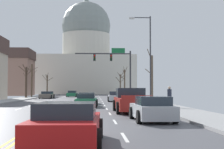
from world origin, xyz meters
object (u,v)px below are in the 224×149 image
Objects in this scene: sedan_near_01 at (87,99)px; sedan_near_04 at (152,109)px; pedestrian_00 at (169,96)px; sedan_near_00 at (116,97)px; sedan_oncoming_00 at (47,95)px; signal_gantry at (115,63)px; bicycle_parked at (145,100)px; pickup_truck_near_03 at (131,101)px; sedan_oncoming_01 at (72,94)px; sedan_near_05 at (67,125)px; sedan_near_02 at (86,101)px; street_lamp_right at (148,52)px.

sedan_near_01 is 1.10× the size of sedan_near_04.
sedan_near_01 is 11.47m from pedestrian_00.
sedan_near_00 reaches higher than sedan_oncoming_00.
signal_gantry is 14.81m from bicycle_parked.
signal_gantry is at bearing -39.45° from sedan_oncoming_00.
sedan_oncoming_01 is at bearing 99.06° from pickup_truck_near_03.
bicycle_parked is (5.86, 23.09, -0.09)m from sedan_near_05.
pickup_truck_near_03 is 3.34× the size of pedestrian_00.
sedan_near_02 is 26.78m from sedan_oncoming_00.
street_lamp_right is at bearing 31.42° from sedan_near_02.
pedestrian_00 is at bearing -54.03° from sedan_near_01.
signal_gantry is 24.24m from pickup_truck_near_03.
street_lamp_right is 4.90m from bicycle_parked.
sedan_near_02 reaches higher than sedan_oncoming_00.
street_lamp_right is 2.10× the size of sedan_near_04.
pedestrian_00 is at bearing -81.62° from signal_gantry.
street_lamp_right is 10.11m from sedan_near_00.
street_lamp_right is 8.62m from sedan_near_02.
sedan_near_05 is (-3.76, -36.95, -4.68)m from signal_gantry.
sedan_near_01 is 0.84× the size of pickup_truck_near_03.
bicycle_parked is (-0.92, 6.65, -0.57)m from pedestrian_00.
sedan_near_00 is at bearing 83.72° from sedan_near_05.
sedan_near_00 reaches higher than sedan_near_02.
sedan_near_04 is (-2.54, -16.85, -4.74)m from street_lamp_right.
pickup_truck_near_03 reaches higher than bicycle_parked.
sedan_near_02 is 0.96× the size of sedan_oncoming_01.
sedan_near_05 is at bearing -81.33° from sedan_oncoming_00.
sedan_near_01 is 1.07× the size of sedan_near_05.
sedan_near_02 is at bearing 89.66° from sedan_near_05.
sedan_near_04 is 0.94× the size of sedan_oncoming_00.
sedan_near_05 is (-0.05, -25.71, 0.01)m from sedan_near_01.
bicycle_parked is (12.84, -22.70, -0.07)m from sedan_oncoming_00.
street_lamp_right reaches higher than sedan_oncoming_01.
sedan_oncoming_01 is at bearing 98.32° from sedan_near_04.
sedan_near_04 reaches higher than sedan_near_05.
sedan_near_00 is at bearing 89.44° from pickup_truck_near_03.
signal_gantry reaches higher than sedan_oncoming_01.
sedan_near_05 reaches higher than sedan_oncoming_01.
signal_gantry is 1.82× the size of sedan_near_05.
sedan_near_05 is at bearing -104.35° from pickup_truck_near_03.
pickup_truck_near_03 is at bearing 75.65° from sedan_near_05.
sedan_near_02 is at bearing -74.62° from sedan_oncoming_00.
pickup_truck_near_03 is 6.29m from sedan_near_04.
pickup_truck_near_03 is at bearing -72.42° from sedan_oncoming_00.
sedan_near_05 is 23.82m from bicycle_parked.
sedan_near_01 reaches higher than bicycle_parked.
sedan_near_01 is at bearing 90.72° from sedan_near_02.
bicycle_parked is (2.31, -9.14, -0.11)m from sedan_near_00.
street_lamp_right is at bearing -72.40° from sedan_near_00.
sedan_near_05 is at bearing -118.35° from sedan_near_04.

